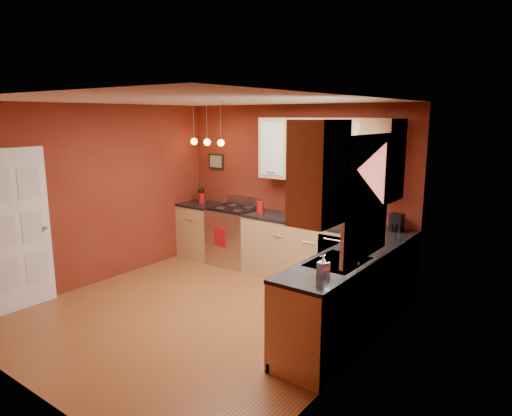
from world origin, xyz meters
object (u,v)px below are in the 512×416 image
Objects in this scene: sink at (338,264)px; red_canister at (260,207)px; soap_pump at (323,266)px; gas_range at (235,235)px; coffee_maker at (396,223)px.

sink is 2.54m from red_canister.
sink reaches higher than soap_pump.
gas_range is 2.71m from coffee_maker.
soap_pump is (2.71, -1.99, 0.56)m from gas_range.
sink is at bearing -86.74° from coffee_maker.
coffee_maker is at bearing 3.88° from red_canister.
gas_range is at bearing -173.37° from coffee_maker.
sink reaches higher than red_canister.
gas_range is 0.78m from red_canister.
red_canister is at bearing -171.80° from coffee_maker.
sink is 3.32× the size of soap_pump.
sink is 0.52m from soap_pump.
coffee_maker reaches higher than soap_pump.
gas_range is 6.07× the size of red_canister.
sink is (2.62, -1.50, 0.43)m from gas_range.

